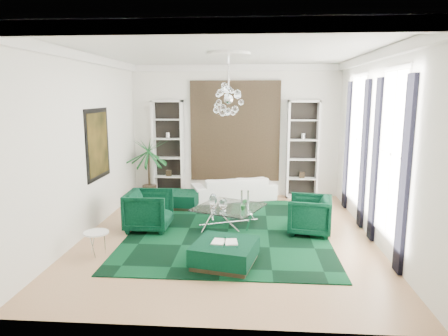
# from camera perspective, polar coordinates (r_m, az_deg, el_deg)

# --- Properties ---
(floor) EXTENTS (6.00, 7.00, 0.02)m
(floor) POSITION_cam_1_polar(r_m,az_deg,el_deg) (8.67, 0.50, -9.51)
(floor) COLOR tan
(floor) RESTS_ON ground
(ceiling) EXTENTS (6.00, 7.00, 0.02)m
(ceiling) POSITION_cam_1_polar(r_m,az_deg,el_deg) (8.20, 0.54, 16.48)
(ceiling) COLOR white
(ceiling) RESTS_ON ground
(wall_back) EXTENTS (6.00, 0.02, 3.80)m
(wall_back) POSITION_cam_1_polar(r_m,az_deg,el_deg) (11.70, 1.59, 5.28)
(wall_back) COLOR white
(wall_back) RESTS_ON ground
(wall_front) EXTENTS (6.00, 0.02, 3.80)m
(wall_front) POSITION_cam_1_polar(r_m,az_deg,el_deg) (4.77, -2.10, -2.23)
(wall_front) COLOR white
(wall_front) RESTS_ON ground
(wall_left) EXTENTS (0.02, 7.00, 3.80)m
(wall_left) POSITION_cam_1_polar(r_m,az_deg,el_deg) (8.92, -19.19, 3.11)
(wall_left) COLOR white
(wall_left) RESTS_ON ground
(wall_right) EXTENTS (0.02, 7.00, 3.80)m
(wall_right) POSITION_cam_1_polar(r_m,az_deg,el_deg) (8.57, 21.05, 2.72)
(wall_right) COLOR white
(wall_right) RESTS_ON ground
(crown_molding) EXTENTS (6.00, 7.00, 0.18)m
(crown_molding) POSITION_cam_1_polar(r_m,az_deg,el_deg) (8.18, 0.54, 15.71)
(crown_molding) COLOR white
(crown_molding) RESTS_ON ceiling
(ceiling_medallion) EXTENTS (0.90, 0.90, 0.05)m
(ceiling_medallion) POSITION_cam_1_polar(r_m,az_deg,el_deg) (8.49, 0.67, 16.00)
(ceiling_medallion) COLOR white
(ceiling_medallion) RESTS_ON ceiling
(tapestry) EXTENTS (2.50, 0.06, 2.80)m
(tapestry) POSITION_cam_1_polar(r_m,az_deg,el_deg) (11.65, 1.58, 5.26)
(tapestry) COLOR black
(tapestry) RESTS_ON wall_back
(shelving_left) EXTENTS (0.90, 0.38, 2.80)m
(shelving_left) POSITION_cam_1_polar(r_m,az_deg,el_deg) (11.80, -7.98, 2.79)
(shelving_left) COLOR white
(shelving_left) RESTS_ON floor
(shelving_right) EXTENTS (0.90, 0.38, 2.80)m
(shelving_right) POSITION_cam_1_polar(r_m,az_deg,el_deg) (11.64, 11.18, 2.59)
(shelving_right) COLOR white
(shelving_right) RESTS_ON floor
(painting) EXTENTS (0.04, 1.30, 1.60)m
(painting) POSITION_cam_1_polar(r_m,az_deg,el_deg) (9.46, -17.53, 3.29)
(painting) COLOR black
(painting) RESTS_ON wall_left
(window_near) EXTENTS (0.03, 1.10, 2.90)m
(window_near) POSITION_cam_1_polar(r_m,az_deg,el_deg) (7.72, 22.82, 1.82)
(window_near) COLOR white
(window_near) RESTS_ON wall_right
(curtain_near_a) EXTENTS (0.07, 0.30, 3.25)m
(curtain_near_a) POSITION_cam_1_polar(r_m,az_deg,el_deg) (7.02, 24.42, -1.14)
(curtain_near_a) COLOR black
(curtain_near_a) RESTS_ON floor
(curtain_near_b) EXTENTS (0.07, 0.30, 3.25)m
(curtain_near_b) POSITION_cam_1_polar(r_m,az_deg,el_deg) (8.48, 20.82, 0.95)
(curtain_near_b) COLOR black
(curtain_near_b) RESTS_ON floor
(window_far) EXTENTS (0.03, 1.10, 2.90)m
(window_far) POSITION_cam_1_polar(r_m,az_deg,el_deg) (10.00, 18.48, 3.88)
(window_far) COLOR white
(window_far) RESTS_ON wall_right
(curtain_far_a) EXTENTS (0.07, 0.30, 3.25)m
(curtain_far_a) POSITION_cam_1_polar(r_m,az_deg,el_deg) (9.28, 19.35, 1.80)
(curtain_far_a) COLOR black
(curtain_far_a) RESTS_ON floor
(curtain_far_b) EXTENTS (0.07, 0.30, 3.25)m
(curtain_far_b) POSITION_cam_1_polar(r_m,az_deg,el_deg) (10.78, 17.21, 3.05)
(curtain_far_b) COLOR black
(curtain_far_b) RESTS_ON floor
(rug) EXTENTS (4.20, 5.00, 0.02)m
(rug) POSITION_cam_1_polar(r_m,az_deg,el_deg) (8.94, 0.62, -8.74)
(rug) COLOR black
(rug) RESTS_ON floor
(sofa) EXTENTS (2.47, 1.61, 0.67)m
(sofa) POSITION_cam_1_polar(r_m,az_deg,el_deg) (11.30, 1.40, -2.94)
(sofa) COLOR white
(sofa) RESTS_ON floor
(armchair_left) EXTENTS (0.96, 0.93, 0.87)m
(armchair_left) POSITION_cam_1_polar(r_m,az_deg,el_deg) (8.99, -10.68, -5.98)
(armchair_left) COLOR black
(armchair_left) RESTS_ON floor
(armchair_right) EXTENTS (1.04, 1.02, 0.82)m
(armchair_right) POSITION_cam_1_polar(r_m,az_deg,el_deg) (8.80, 12.11, -6.57)
(armchair_right) COLOR black
(armchair_right) RESTS_ON floor
(coffee_table) EXTENTS (1.76, 1.76, 0.46)m
(coffee_table) POSITION_cam_1_polar(r_m,az_deg,el_deg) (9.11, 0.72, -6.92)
(coffee_table) COLOR white
(coffee_table) RESTS_ON floor
(ottoman_side) EXTENTS (0.97, 0.97, 0.40)m
(ottoman_side) POSITION_cam_1_polar(r_m,az_deg,el_deg) (10.66, -6.11, -4.56)
(ottoman_side) COLOR black
(ottoman_side) RESTS_ON floor
(ottoman_front) EXTENTS (1.23, 1.23, 0.41)m
(ottoman_front) POSITION_cam_1_polar(r_m,az_deg,el_deg) (7.14, 0.12, -12.12)
(ottoman_front) COLOR black
(ottoman_front) RESTS_ON floor
(book) EXTENTS (0.45, 0.30, 0.03)m
(book) POSITION_cam_1_polar(r_m,az_deg,el_deg) (7.06, 0.12, -10.46)
(book) COLOR white
(book) RESTS_ON ottoman_front
(side_table) EXTENTS (0.58, 0.58, 0.44)m
(side_table) POSITION_cam_1_polar(r_m,az_deg,el_deg) (7.89, -17.72, -10.30)
(side_table) COLOR white
(side_table) RESTS_ON floor
(palm) EXTENTS (1.61, 1.61, 2.22)m
(palm) POSITION_cam_1_polar(r_m,az_deg,el_deg) (11.62, -10.72, 1.15)
(palm) COLOR #185A26
(palm) RESTS_ON floor
(chandelier) EXTENTS (0.98, 0.98, 0.72)m
(chandelier) POSITION_cam_1_polar(r_m,az_deg,el_deg) (8.45, 0.66, 9.77)
(chandelier) COLOR white
(chandelier) RESTS_ON ceiling
(table_plant) EXTENTS (0.15, 0.12, 0.27)m
(table_plant) POSITION_cam_1_polar(r_m,az_deg,el_deg) (8.73, 2.82, -5.22)
(table_plant) COLOR #185A26
(table_plant) RESTS_ON coffee_table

